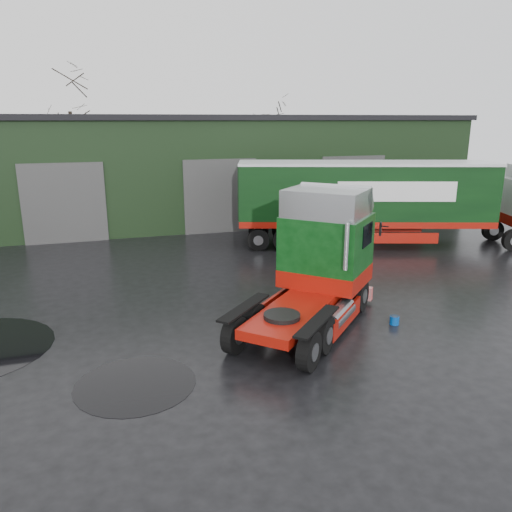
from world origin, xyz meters
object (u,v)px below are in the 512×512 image
at_px(lorry_right, 364,204).
at_px(tree_back_b, 266,146).
at_px(tree_back_a, 72,137).
at_px(warehouse, 199,165).
at_px(hero_tractor, 305,264).
at_px(wash_bucket, 394,320).

xyz_separation_m(lorry_right, tree_back_b, (2.00, 21.00, 1.68)).
bearing_deg(tree_back_a, warehouse, -51.34).
bearing_deg(hero_tractor, wash_bucket, 34.86).
bearing_deg(warehouse, hero_tractor, -92.19).
bearing_deg(wash_bucket, warehouse, 95.79).
distance_m(warehouse, wash_bucket, 20.53).
height_order(lorry_right, tree_back_a, tree_back_a).
relative_size(lorry_right, tree_back_a, 1.66).
xyz_separation_m(hero_tractor, wash_bucket, (2.80, -0.48, -1.89)).
bearing_deg(lorry_right, tree_back_b, -167.61).
bearing_deg(tree_back_b, lorry_right, -95.44).
xyz_separation_m(hero_tractor, tree_back_a, (-7.25, 29.72, 2.73)).
bearing_deg(tree_back_a, tree_back_b, 0.00).
distance_m(hero_tractor, tree_back_a, 30.71).
xyz_separation_m(warehouse, tree_back_b, (8.00, 10.00, 0.59)).
distance_m(warehouse, tree_back_b, 12.82).
xyz_separation_m(tree_back_a, tree_back_b, (16.00, 0.00, -1.00)).
xyz_separation_m(warehouse, lorry_right, (6.00, -11.00, -1.09)).
bearing_deg(wash_bucket, hero_tractor, 170.31).
height_order(warehouse, wash_bucket, warehouse).
bearing_deg(lorry_right, wash_bucket, -5.43).
xyz_separation_m(hero_tractor, tree_back_b, (8.75, 29.72, 1.73)).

